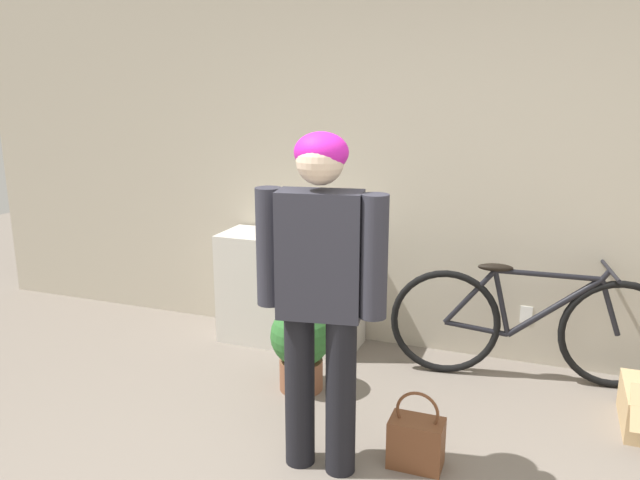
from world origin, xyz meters
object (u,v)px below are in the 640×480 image
handbag (416,441)px  person (320,281)px  bicycle (529,325)px  potted_plant (301,344)px  banana (278,232)px

handbag → person: bearing=-159.8°
bicycle → potted_plant: bearing=-163.2°
person → banana: (-0.85, 1.41, -0.15)m
bicycle → banana: banana is taller
banana → potted_plant: (0.45, -0.67, -0.53)m
banana → handbag: size_ratio=0.79×
person → bicycle: bearing=46.3°
person → banana: bearing=111.8°
banana → potted_plant: size_ratio=0.59×
potted_plant → banana: bearing=123.7°
person → handbag: 0.97m
person → potted_plant: (-0.40, 0.73, -0.68)m
bicycle → potted_plant: bicycle is taller
banana → potted_plant: bearing=-56.3°
person → banana: person is taller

